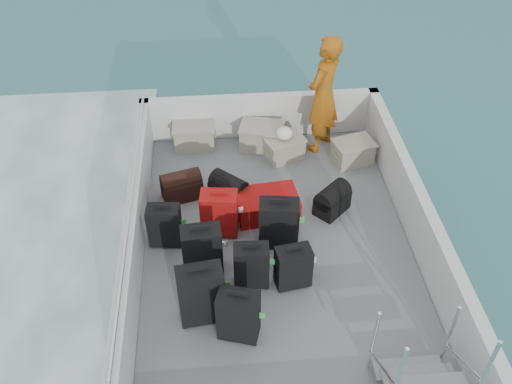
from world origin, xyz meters
TOP-DOWN VIEW (x-y plane):
  - ground at (0.00, 0.00)m, footprint 160.00×160.00m
  - ferry_hull at (0.00, 0.00)m, footprint 3.60×5.00m
  - deck at (0.00, 0.00)m, footprint 3.30×4.70m
  - deck_fittings at (0.35, -0.32)m, footprint 3.60×5.00m
  - suitcase_0 at (-0.95, -1.02)m, footprint 0.52×0.34m
  - suitcase_1 at (-0.93, -0.35)m, footprint 0.48×0.29m
  - suitcase_2 at (-1.38, 0.16)m, footprint 0.42×0.27m
  - suitcase_3 at (-0.57, -1.29)m, footprint 0.48×0.36m
  - suitcase_4 at (-0.38, -0.59)m, footprint 0.41×0.25m
  - suitcase_5 at (-0.71, 0.30)m, footprint 0.49×0.33m
  - suitcase_6 at (0.10, -0.64)m, footprint 0.43×0.30m
  - suitcase_7 at (0.01, 0.03)m, footprint 0.51×0.34m
  - suitcase_8 at (-0.07, 0.59)m, footprint 0.85×0.61m
  - duffel_0 at (-1.20, 1.03)m, footprint 0.59×0.44m
  - duffel_1 at (-0.56, 0.90)m, footprint 0.57×0.56m
  - duffel_2 at (0.79, 0.57)m, footprint 0.54×0.53m
  - crate_0 at (-1.02, 2.20)m, footprint 0.59×0.41m
  - crate_1 at (-0.01, 2.07)m, footprint 0.69×0.56m
  - crate_2 at (0.29, 1.79)m, footprint 0.62×0.53m
  - crate_3 at (1.29, 1.60)m, footprint 0.61×0.49m
  - yellow_bag at (1.20, 1.63)m, footprint 0.28×0.26m
  - white_bag at (0.29, 1.79)m, footprint 0.24×0.24m
  - passenger at (0.87, 2.04)m, footprint 0.75×0.78m

SIDE VIEW (x-z plane):
  - ground at x=0.00m, z-range 0.00..0.00m
  - ferry_hull at x=0.00m, z-range 0.00..0.60m
  - deck at x=0.00m, z-range 0.60..0.62m
  - yellow_bag at x=1.20m, z-range 0.62..0.84m
  - suitcase_8 at x=-0.07m, z-range 0.62..0.93m
  - crate_2 at x=0.29m, z-range 0.62..0.94m
  - duffel_0 at x=-1.20m, z-range 0.62..0.94m
  - duffel_1 at x=-0.56m, z-range 0.62..0.94m
  - duffel_2 at x=0.79m, z-range 0.62..0.94m
  - crate_3 at x=1.29m, z-range 0.62..0.94m
  - crate_0 at x=-1.02m, z-range 0.62..0.98m
  - crate_1 at x=-0.01m, z-range 0.62..0.99m
  - suitcase_6 at x=0.10m, z-range 0.62..1.18m
  - suitcase_2 at x=-1.38m, z-range 0.62..1.20m
  - suitcase_4 at x=-0.38m, z-range 0.62..1.21m
  - suitcase_5 at x=-0.71m, z-range 0.62..1.25m
  - suitcase_3 at x=-0.57m, z-range 0.62..1.27m
  - suitcase_7 at x=0.01m, z-range 0.62..1.29m
  - suitcase_1 at x=-0.93m, z-range 0.62..1.30m
  - deck_fittings at x=0.35m, z-range 0.54..1.44m
  - suitcase_0 at x=-0.95m, z-range 0.62..1.37m
  - white_bag at x=0.29m, z-range 0.94..1.12m
  - passenger at x=0.87m, z-range 0.62..2.41m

